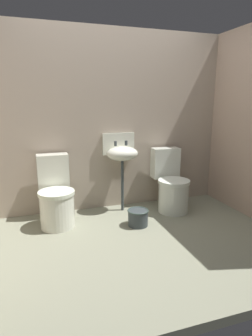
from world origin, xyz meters
The scene contains 6 objects.
ground_plane centered at (0.00, 0.00, -0.04)m, with size 3.50×2.40×0.08m, color gray.
wall_back centered at (0.00, 1.05, 1.13)m, with size 3.50×0.10×2.26m, color tan.
toilet_left centered at (-0.71, 0.65, 0.32)m, with size 0.41×0.60×0.78m.
toilet_right centered at (0.74, 0.65, 0.32)m, with size 0.42×0.61×0.78m.
sink centered at (0.13, 0.84, 0.75)m, with size 0.42×0.35×0.99m.
bucket centered at (0.16, 0.31, 0.10)m, with size 0.24×0.24×0.19m.
Camera 1 is at (-0.90, -2.50, 1.39)m, focal length 30.24 mm.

